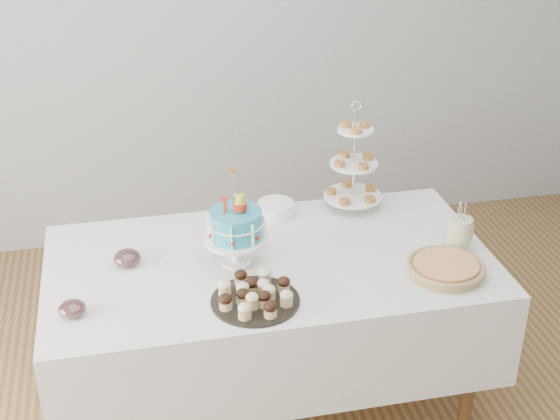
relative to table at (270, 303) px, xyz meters
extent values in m
cube|color=#A5A7AA|center=(0.00, 1.70, 0.81)|extent=(5.00, 0.04, 2.70)
cube|color=silver|center=(0.00, 0.00, 0.00)|extent=(1.92, 1.02, 0.45)
cylinder|color=brown|center=(0.82, -0.37, -0.21)|extent=(0.06, 0.06, 0.67)
cylinder|color=brown|center=(-0.82, 0.37, -0.21)|extent=(0.06, 0.06, 0.67)
cylinder|color=brown|center=(0.82, 0.37, -0.21)|extent=(0.06, 0.06, 0.67)
cylinder|color=teal|center=(-0.15, 0.00, 0.42)|extent=(0.22, 0.22, 0.12)
torus|color=white|center=(-0.15, 0.00, 0.43)|extent=(0.23, 0.23, 0.01)
cube|color=#B32713|center=(-0.19, 0.00, 0.51)|extent=(0.02, 0.02, 0.07)
cylinder|color=blue|center=(-0.10, -0.05, 0.51)|extent=(0.01, 0.01, 0.07)
cylinder|color=silver|center=(-0.15, 0.03, 0.56)|extent=(0.00, 0.00, 0.17)
cylinder|color=gold|center=(-0.15, 0.03, 0.66)|extent=(0.04, 0.04, 0.01)
cylinder|color=black|center=(-0.12, -0.31, 0.23)|extent=(0.35, 0.35, 0.01)
ellipsoid|color=black|center=(-0.19, -0.31, 0.28)|extent=(0.05, 0.05, 0.04)
ellipsoid|color=beige|center=(-0.05, -0.31, 0.28)|extent=(0.05, 0.05, 0.04)
cylinder|color=#A18757|center=(0.70, -0.27, 0.25)|extent=(0.31, 0.31, 0.04)
cylinder|color=#B27845|center=(0.70, -0.27, 0.27)|extent=(0.27, 0.27, 0.02)
torus|color=#A18757|center=(0.70, -0.27, 0.27)|extent=(0.33, 0.33, 0.02)
cylinder|color=silver|center=(0.49, 0.40, 0.48)|extent=(0.01, 0.01, 0.50)
cylinder|color=white|center=(0.49, 0.40, 0.29)|extent=(0.28, 0.28, 0.01)
cylinder|color=white|center=(0.49, 0.40, 0.46)|extent=(0.23, 0.23, 0.01)
cylinder|color=white|center=(0.49, 0.40, 0.63)|extent=(0.17, 0.17, 0.01)
torus|color=silver|center=(0.49, 0.40, 0.75)|extent=(0.05, 0.01, 0.05)
cylinder|color=white|center=(0.11, 0.39, 0.26)|extent=(0.17, 0.17, 0.07)
cylinder|color=white|center=(-0.11, 0.32, 0.23)|extent=(0.22, 0.22, 0.01)
ellipsoid|color=silver|center=(-0.83, -0.25, 0.26)|extent=(0.11, 0.11, 0.06)
cylinder|color=#520707|center=(-0.83, -0.25, 0.25)|extent=(0.07, 0.07, 0.03)
ellipsoid|color=silver|center=(-0.60, 0.09, 0.26)|extent=(0.12, 0.12, 0.07)
cylinder|color=#520707|center=(-0.60, 0.09, 0.26)|extent=(0.08, 0.08, 0.03)
cylinder|color=white|center=(0.83, -0.09, 0.30)|extent=(0.10, 0.10, 0.15)
cylinder|color=white|center=(0.88, -0.11, 0.32)|extent=(0.01, 0.01, 0.08)
camera|label=1|loc=(-0.57, -2.83, 1.98)|focal=50.00mm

